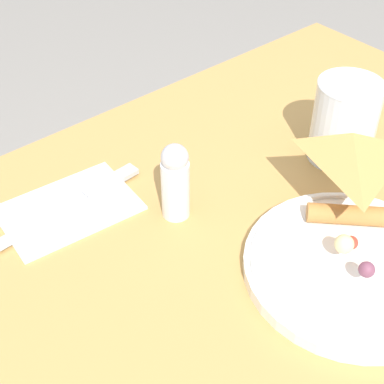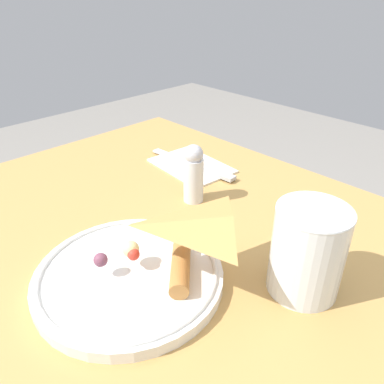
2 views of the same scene
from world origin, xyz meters
name	(u,v)px [view 1 (image 1 of 2)]	position (x,y,z in m)	size (l,w,h in m)	color
dining_table	(296,314)	(0.00, 0.00, 0.64)	(0.96, 0.80, 0.77)	tan
plate_pizza	(352,263)	(-0.01, 0.05, 0.78)	(0.24, 0.24, 0.05)	white
milk_glass	(344,124)	(-0.17, -0.09, 0.82)	(0.09, 0.09, 0.12)	white
napkin_folded	(69,209)	(0.18, -0.24, 0.77)	(0.18, 0.13, 0.00)	white
butter_knife	(76,201)	(0.17, -0.24, 0.77)	(0.22, 0.03, 0.01)	#B2B2B7
salt_shaker	(175,181)	(0.08, -0.15, 0.82)	(0.04, 0.04, 0.11)	silver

